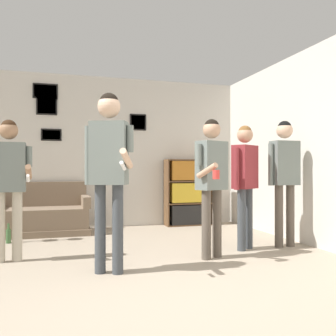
# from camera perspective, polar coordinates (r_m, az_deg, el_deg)

# --- Properties ---
(ground_plane) EXTENTS (20.00, 20.00, 0.00)m
(ground_plane) POSITION_cam_1_polar(r_m,az_deg,el_deg) (2.95, 0.10, -20.85)
(ground_plane) COLOR gray
(wall_back) EXTENTS (7.39, 0.08, 2.70)m
(wall_back) POSITION_cam_1_polar(r_m,az_deg,el_deg) (6.84, -9.86, 2.46)
(wall_back) COLOR beige
(wall_back) RESTS_ON ground_plane
(wall_right) EXTENTS (0.06, 6.51, 2.70)m
(wall_right) POSITION_cam_1_polar(r_m,az_deg,el_deg) (5.76, 18.74, 2.90)
(wall_right) COLOR beige
(wall_right) RESTS_ON ground_plane
(couch) EXTENTS (1.52, 0.80, 0.83)m
(couch) POSITION_cam_1_polar(r_m,az_deg,el_deg) (6.41, -18.76, -6.97)
(couch) COLOR #7A6651
(couch) RESTS_ON ground_plane
(bookshelf) EXTENTS (0.88, 0.30, 1.22)m
(bookshelf) POSITION_cam_1_polar(r_m,az_deg,el_deg) (6.98, 3.14, -3.73)
(bookshelf) COLOR brown
(bookshelf) RESTS_ON ground_plane
(person_player_foreground_left) EXTENTS (0.51, 0.43, 1.60)m
(person_player_foreground_left) POSITION_cam_1_polar(r_m,az_deg,el_deg) (4.57, -23.12, -1.00)
(person_player_foreground_left) COLOR #B7AD99
(person_player_foreground_left) RESTS_ON ground_plane
(person_player_foreground_center) EXTENTS (0.46, 0.59, 1.80)m
(person_player_foreground_center) POSITION_cam_1_polar(r_m,az_deg,el_deg) (3.78, -9.00, 1.11)
(person_player_foreground_center) COLOR #3D4247
(person_player_foreground_center) RESTS_ON ground_plane
(person_watcher_holding_cup) EXTENTS (0.46, 0.53, 1.63)m
(person_watcher_holding_cup) POSITION_cam_1_polar(r_m,az_deg,el_deg) (4.40, 6.70, -0.78)
(person_watcher_holding_cup) COLOR brown
(person_watcher_holding_cup) RESTS_ON ground_plane
(person_spectator_near_bookshelf) EXTENTS (0.43, 0.36, 1.61)m
(person_spectator_near_bookshelf) POSITION_cam_1_polar(r_m,az_deg,el_deg) (4.94, 11.65, -0.90)
(person_spectator_near_bookshelf) COLOR #3D4247
(person_spectator_near_bookshelf) RESTS_ON ground_plane
(person_spectator_far_right) EXTENTS (0.50, 0.22, 1.69)m
(person_spectator_far_right) POSITION_cam_1_polar(r_m,az_deg,el_deg) (5.25, 17.34, -0.20)
(person_spectator_far_right) COLOR brown
(person_spectator_far_right) RESTS_ON ground_plane
(bottle_on_floor) EXTENTS (0.07, 0.07, 0.28)m
(bottle_on_floor) POSITION_cam_1_polar(r_m,az_deg,el_deg) (5.79, -23.14, -9.44)
(bottle_on_floor) COLOR #3D6638
(bottle_on_floor) RESTS_ON ground_plane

